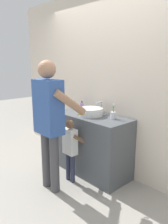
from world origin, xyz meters
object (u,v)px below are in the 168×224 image
object	(u,v)px
soap_bottle	(82,107)
toothbrush_cup	(113,115)
child_toddler	(71,145)
adult_parent	(50,115)

from	to	relation	value
soap_bottle	toothbrush_cup	bearing A→B (deg)	0.65
toothbrush_cup	child_toddler	distance (m)	0.72
toothbrush_cup	adult_parent	world-z (taller)	adult_parent
soap_bottle	adult_parent	bearing A→B (deg)	-71.19
toothbrush_cup	soap_bottle	world-z (taller)	toothbrush_cup
child_toddler	adult_parent	world-z (taller)	adult_parent
adult_parent	toothbrush_cup	bearing A→B (deg)	65.04
toothbrush_cup	adult_parent	size ratio (longest dim) A/B	0.12
child_toddler	adult_parent	distance (m)	0.56
soap_bottle	adult_parent	xyz separation A→B (m)	(0.26, -0.78, 0.05)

